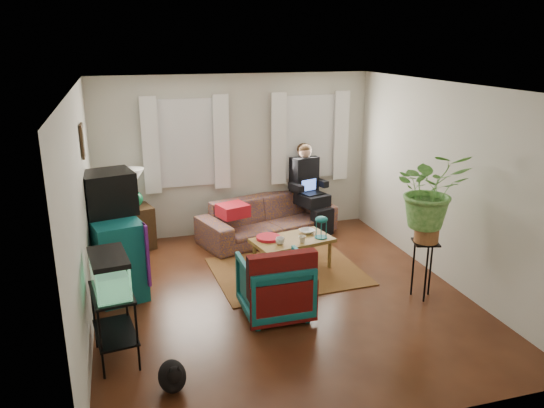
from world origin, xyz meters
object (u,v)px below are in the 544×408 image
object	(u,v)px
coffee_table	(292,254)
side_table	(137,227)
sofa	(268,212)
dresser	(114,253)
aquarium_stand	(115,326)
plant_stand	(423,270)
armchair	(275,283)

from	to	relation	value
coffee_table	side_table	bearing A→B (deg)	133.17
sofa	side_table	xyz separation A→B (m)	(-2.06, 0.14, -0.11)
dresser	coffee_table	xyz separation A→B (m)	(2.39, -0.04, -0.28)
side_table	dresser	bearing A→B (deg)	-103.67
sofa	aquarium_stand	bearing A→B (deg)	-147.16
side_table	plant_stand	size ratio (longest dim) A/B	0.89
armchair	coffee_table	size ratio (longest dim) A/B	0.72
side_table	coffee_table	xyz separation A→B (m)	(2.05, -1.44, -0.10)
sofa	coffee_table	size ratio (longest dim) A/B	2.04
sofa	dresser	distance (m)	2.71
side_table	plant_stand	distance (m)	4.30
side_table	aquarium_stand	world-z (taller)	aquarium_stand
aquarium_stand	coffee_table	size ratio (longest dim) A/B	0.69
dresser	aquarium_stand	world-z (taller)	dresser
sofa	plant_stand	xyz separation A→B (m)	(1.28, -2.57, -0.06)
coffee_table	plant_stand	bearing A→B (deg)	-56.22
sofa	coffee_table	xyz separation A→B (m)	(-0.01, -1.30, -0.21)
sofa	armchair	distance (m)	2.53
dresser	aquarium_stand	bearing A→B (deg)	-104.01
coffee_table	plant_stand	distance (m)	1.82
coffee_table	aquarium_stand	bearing A→B (deg)	-157.96
dresser	plant_stand	world-z (taller)	dresser
plant_stand	side_table	bearing A→B (deg)	140.94
side_table	dresser	size ratio (longest dim) A/B	0.59
dresser	coffee_table	distance (m)	2.40
dresser	plant_stand	bearing A→B (deg)	-33.29
coffee_table	plant_stand	size ratio (longest dim) A/B	1.47
sofa	aquarium_stand	distance (m)	3.77
dresser	aquarium_stand	size ratio (longest dim) A/B	1.49
dresser	side_table	bearing A→B (deg)	62.66
side_table	dresser	world-z (taller)	dresser
armchair	sofa	bearing A→B (deg)	-104.61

